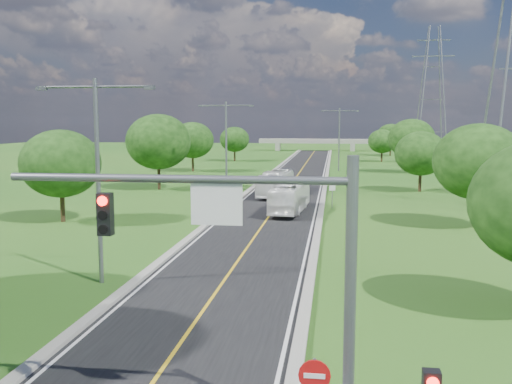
% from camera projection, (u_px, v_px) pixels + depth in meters
% --- Properties ---
extents(ground, '(260.00, 260.00, 0.00)m').
position_uv_depth(ground, '(293.00, 182.00, 74.67)').
color(ground, '#225718').
rests_on(ground, ground).
extents(road, '(8.00, 150.00, 0.06)m').
position_uv_depth(road, '(296.00, 178.00, 80.56)').
color(road, black).
rests_on(road, ground).
extents(curb_left, '(0.50, 150.00, 0.22)m').
position_uv_depth(curb_left, '(266.00, 177.00, 81.13)').
color(curb_left, gray).
rests_on(curb_left, ground).
extents(curb_right, '(0.50, 150.00, 0.22)m').
position_uv_depth(curb_right, '(326.00, 177.00, 79.97)').
color(curb_right, gray).
rests_on(curb_right, ground).
extents(signal_mast, '(8.54, 0.33, 7.20)m').
position_uv_depth(signal_mast, '(261.00, 251.00, 13.60)').
color(signal_mast, slate).
rests_on(signal_mast, ground).
extents(speed_limit_sign, '(0.55, 0.09, 2.40)m').
position_uv_depth(speed_limit_sign, '(332.00, 191.00, 52.12)').
color(speed_limit_sign, slate).
rests_on(speed_limit_sign, ground).
extents(overpass, '(30.00, 3.00, 3.20)m').
position_uv_depth(overpass, '(315.00, 142.00, 153.00)').
color(overpass, gray).
rests_on(overpass, ground).
extents(streetlight_near_left, '(5.90, 0.25, 10.00)m').
position_uv_depth(streetlight_near_left, '(98.00, 163.00, 27.57)').
color(streetlight_near_left, slate).
rests_on(streetlight_near_left, ground).
extents(streetlight_mid_left, '(5.90, 0.25, 10.00)m').
position_uv_depth(streetlight_mid_left, '(226.00, 140.00, 60.01)').
color(streetlight_mid_left, slate).
rests_on(streetlight_mid_left, ground).
extents(streetlight_far_right, '(5.90, 0.25, 10.00)m').
position_uv_depth(streetlight_far_right, '(339.00, 134.00, 90.81)').
color(streetlight_far_right, slate).
rests_on(streetlight_far_right, ground).
extents(power_tower_far, '(9.00, 6.40, 28.00)m').
position_uv_depth(power_tower_far, '(432.00, 93.00, 123.45)').
color(power_tower_far, slate).
rests_on(power_tower_far, ground).
extents(tree_lb, '(6.30, 6.30, 7.33)m').
position_uv_depth(tree_lb, '(61.00, 164.00, 44.82)').
color(tree_lb, black).
rests_on(tree_lb, ground).
extents(tree_lc, '(7.56, 7.56, 8.79)m').
position_uv_depth(tree_lc, '(158.00, 142.00, 66.19)').
color(tree_lc, black).
rests_on(tree_lc, ground).
extents(tree_ld, '(6.72, 6.72, 7.82)m').
position_uv_depth(tree_ld, '(193.00, 140.00, 90.13)').
color(tree_ld, black).
rests_on(tree_ld, ground).
extents(tree_le, '(5.88, 5.88, 6.84)m').
position_uv_depth(tree_le, '(235.00, 139.00, 113.46)').
color(tree_le, black).
rests_on(tree_le, ground).
extents(tree_rb, '(6.72, 6.72, 7.82)m').
position_uv_depth(tree_rb, '(479.00, 162.00, 42.39)').
color(tree_rb, black).
rests_on(tree_rb, ground).
extents(tree_rc, '(5.88, 5.88, 6.84)m').
position_uv_depth(tree_rc, '(421.00, 153.00, 64.22)').
color(tree_rc, black).
rests_on(tree_rc, ground).
extents(tree_rd, '(7.14, 7.14, 8.30)m').
position_uv_depth(tree_rd, '(411.00, 139.00, 87.43)').
color(tree_rd, black).
rests_on(tree_rd, ground).
extents(tree_re, '(5.46, 5.46, 6.35)m').
position_uv_depth(tree_re, '(382.00, 141.00, 111.51)').
color(tree_re, black).
rests_on(tree_re, ground).
extents(tree_rf, '(6.30, 6.30, 7.33)m').
position_uv_depth(tree_rf, '(391.00, 136.00, 130.61)').
color(tree_rf, black).
rests_on(tree_rf, ground).
extents(bus_outbound, '(3.02, 9.64, 2.64)m').
position_uv_depth(bus_outbound, '(290.00, 197.00, 49.79)').
color(bus_outbound, white).
rests_on(bus_outbound, road).
extents(bus_inbound, '(3.19, 9.64, 2.64)m').
position_uv_depth(bus_inbound, '(276.00, 183.00, 60.64)').
color(bus_inbound, white).
rests_on(bus_inbound, road).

